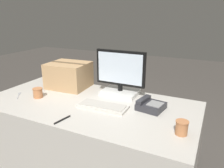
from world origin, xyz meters
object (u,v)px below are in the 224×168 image
desk_phone (150,105)px  pen_marker (62,120)px  keyboard (103,106)px  paper_cup_left (38,93)px  paper_cup_right (182,128)px  cardboard_box (69,75)px  spoon (19,95)px  monitor (120,78)px

desk_phone → pen_marker: size_ratio=1.49×
keyboard → paper_cup_left: 0.63m
desk_phone → paper_cup_right: (0.28, -0.28, 0.02)m
cardboard_box → paper_cup_left: bearing=-101.6°
spoon → cardboard_box: size_ratio=0.35×
monitor → paper_cup_left: 0.75m
paper_cup_left → cardboard_box: cardboard_box is taller
desk_phone → paper_cup_left: bearing=-159.1°
desk_phone → pen_marker: 0.68m
pen_marker → paper_cup_right: bearing=112.4°
keyboard → paper_cup_left: bearing=-176.4°
paper_cup_left → cardboard_box: (0.07, 0.36, 0.08)m
monitor → paper_cup_left: size_ratio=5.33×
paper_cup_right → pen_marker: (-0.79, -0.18, -0.04)m
monitor → pen_marker: (-0.16, -0.65, -0.16)m
desk_phone → cardboard_box: 0.92m
cardboard_box → keyboard: bearing=-29.0°
pen_marker → keyboard: bearing=163.8°
paper_cup_right → pen_marker: paper_cup_right is taller
keyboard → paper_cup_right: size_ratio=4.48×
paper_cup_right → spoon: bearing=178.0°
desk_phone → keyboard: bearing=-148.6°
monitor → paper_cup_right: size_ratio=5.13×
spoon → desk_phone: bearing=-118.7°
keyboard → desk_phone: 0.38m
paper_cup_left → paper_cup_right: size_ratio=0.96×
paper_cup_left → paper_cup_right: bearing=-3.6°
keyboard → monitor: bearing=87.6°
monitor → spoon: size_ratio=3.24×
spoon → paper_cup_left: bearing=-122.3°
paper_cup_right → pen_marker: 0.81m
spoon → cardboard_box: (0.28, 0.39, 0.12)m
paper_cup_left → pen_marker: 0.54m
cardboard_box → pen_marker: 0.75m
keyboard → pen_marker: 0.35m
cardboard_box → monitor: bearing=3.3°
paper_cup_left → paper_cup_right: 1.26m
paper_cup_right → pen_marker: bearing=-167.2°
pen_marker → cardboard_box: bearing=-137.9°
paper_cup_left → pen_marker: (0.47, -0.26, -0.04)m
desk_phone → spoon: desk_phone is taller
paper_cup_left → spoon: 0.22m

